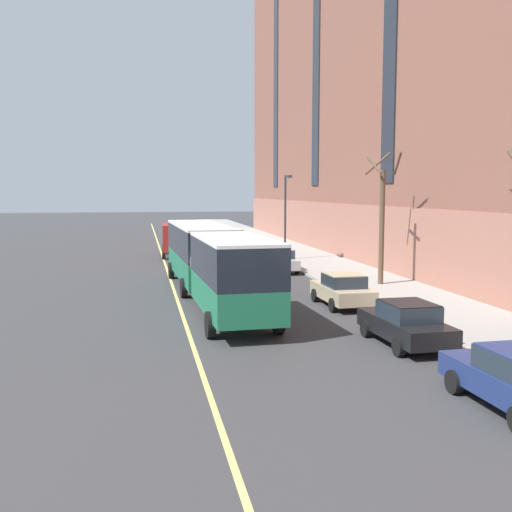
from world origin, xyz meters
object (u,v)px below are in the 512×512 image
fire_hydrant (281,254)px  parked_car_champagne_2 (343,290)px  city_bus (211,258)px  parked_car_black_3 (244,242)px  street_tree_mid_block (382,218)px  parked_car_white_5 (233,237)px  box_truck (176,238)px  parked_car_black_6 (406,323)px  street_lamp (286,208)px  parked_car_silver_0 (280,260)px

fire_hydrant → parked_car_champagne_2: bearing=-94.7°
city_bus → parked_car_black_3: size_ratio=4.44×
parked_car_black_3 → street_tree_mid_block: 22.32m
parked_car_white_5 → box_truck: bearing=-120.4°
city_bus → parked_car_black_3: 24.77m
parked_car_black_6 → box_truck: size_ratio=0.63×
parked_car_white_5 → street_lamp: size_ratio=0.74×
parked_car_white_5 → parked_car_silver_0: bearing=-90.3°
street_lamp → parked_car_silver_0: bearing=-107.8°
parked_car_white_5 → street_lamp: 16.03m
parked_car_silver_0 → city_bus: bearing=-120.9°
city_bus → parked_car_black_6: city_bus is taller
parked_car_white_5 → city_bus: bearing=-100.7°
parked_car_white_5 → parked_car_black_6: bearing=-90.2°
parked_car_silver_0 → parked_car_white_5: size_ratio=0.98×
parked_car_black_3 → fire_hydrant: parked_car_black_3 is taller
parked_car_white_5 → street_tree_mid_block: 28.85m
city_bus → street_lamp: (7.50, 15.12, 2.08)m
parked_car_black_3 → city_bus: bearing=-103.6°
parked_car_white_5 → parked_car_champagne_2: bearing=-90.0°
street_tree_mid_block → parked_car_champagne_2: bearing=-128.0°
parked_car_silver_0 → box_truck: (-6.28, 10.32, 0.82)m
parked_car_silver_0 → street_tree_mid_block: 8.91m
parked_car_silver_0 → box_truck: 12.11m
parked_car_silver_0 → parked_car_black_3: same height
parked_car_black_3 → parked_car_silver_0: bearing=-90.4°
fire_hydrant → parked_car_black_6: bearing=-93.8°
parked_car_black_6 → parked_car_champagne_2: bearing=88.5°
street_tree_mid_block → parked_car_black_3: bearing=100.7°
parked_car_black_3 → parked_car_champagne_2: bearing=-90.0°
city_bus → fire_hydrant: (7.40, 16.16, -1.57)m
parked_car_silver_0 → street_tree_mid_block: (4.22, -7.21, 3.09)m
fire_hydrant → parked_car_black_3: bearing=101.4°
parked_car_silver_0 → street_lamp: (1.79, 5.59, 3.37)m
parked_car_black_6 → box_truck: 30.68m
parked_car_white_5 → fire_hydrant: size_ratio=6.67×
parked_car_silver_0 → parked_car_champagne_2: same height
parked_car_champagne_2 → box_truck: size_ratio=0.60×
parked_car_white_5 → parked_car_black_3: bearing=-89.9°
box_truck → fire_hydrant: size_ratio=9.84×
street_lamp → fire_hydrant: size_ratio=8.99×
parked_car_white_5 → street_tree_mid_block: bearing=-81.7°
parked_car_black_3 → parked_car_white_5: same height
city_bus → parked_car_black_3: city_bus is taller
parked_car_champagne_2 → parked_car_black_6: (-0.19, -7.26, 0.00)m
parked_car_silver_0 → parked_car_champagne_2: bearing=-89.4°
parked_car_black_3 → box_truck: box_truck is taller
parked_car_black_3 → fire_hydrant: 8.04m
parked_car_black_6 → box_truck: bearing=101.7°
street_tree_mid_block → street_lamp: (-2.43, 12.80, 0.27)m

